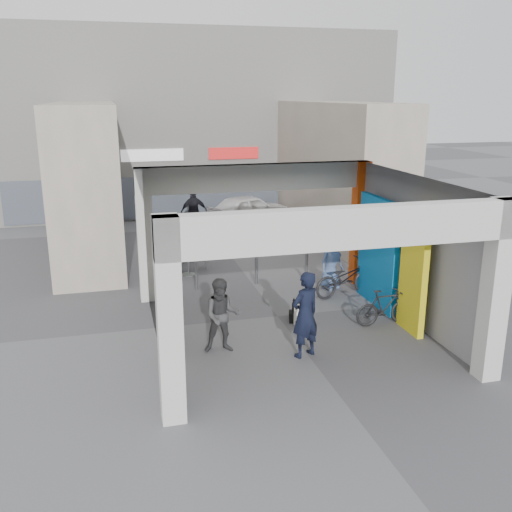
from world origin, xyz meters
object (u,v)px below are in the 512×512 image
object	(u,v)px
produce_stand	(177,253)
man_crates	(194,212)
border_collie	(295,312)
man_with_dog	(305,315)
bicycle_rear	(385,307)
cafe_set	(184,263)
man_back_turned	(222,316)
white_van	(249,209)
man_elderly	(331,262)
bicycle_front	(345,278)

from	to	relation	value
produce_stand	man_crates	world-z (taller)	man_crates
border_collie	man_with_dog	bearing A→B (deg)	-87.75
produce_stand	man_crates	xyz separation A→B (m)	(1.08, 3.48, 0.62)
man_with_dog	bicycle_rear	size ratio (longest dim) A/B	1.26
cafe_set	produce_stand	distance (m)	1.30
cafe_set	bicycle_rear	bearing A→B (deg)	-52.43
produce_stand	man_back_turned	size ratio (longest dim) A/B	0.67
man_with_dog	white_van	bearing A→B (deg)	-121.30
man_crates	white_van	distance (m)	2.85
white_van	cafe_set	bearing A→B (deg)	125.56
bicycle_rear	white_van	size ratio (longest dim) A/B	0.40
border_collie	cafe_set	bearing A→B (deg)	128.31
produce_stand	man_back_turned	bearing A→B (deg)	-67.82
border_collie	bicycle_rear	distance (m)	2.12
bicycle_rear	man_back_turned	bearing A→B (deg)	95.27
man_elderly	bicycle_rear	xyz separation A→B (m)	(0.26, -2.81, -0.34)
produce_stand	man_with_dog	xyz separation A→B (m)	(1.74, -7.71, 0.64)
man_with_dog	man_crates	bearing A→B (deg)	-109.60
man_with_dog	man_elderly	bearing A→B (deg)	-141.40
produce_stand	man_back_turned	world-z (taller)	man_back_turned
man_back_turned	bicycle_rear	bearing A→B (deg)	13.75
man_with_dog	bicycle_rear	bearing A→B (deg)	-177.86
man_with_dog	bicycle_front	size ratio (longest dim) A/B	0.97
cafe_set	man_with_dog	size ratio (longest dim) A/B	0.76
cafe_set	produce_stand	world-z (taller)	cafe_set
produce_stand	man_elderly	world-z (taller)	man_elderly
man_back_turned	bicycle_front	distance (m)	4.68
border_collie	white_van	size ratio (longest dim) A/B	0.18
man_with_dog	man_elderly	size ratio (longest dim) A/B	1.18
man_crates	bicycle_front	world-z (taller)	man_crates
border_collie	man_back_turned	size ratio (longest dim) A/B	0.40
border_collie	bicycle_front	world-z (taller)	bicycle_front
border_collie	man_back_turned	world-z (taller)	man_back_turned
cafe_set	border_collie	distance (m)	5.09
man_back_turned	man_elderly	distance (m)	4.97
man_back_turned	border_collie	bearing A→B (deg)	36.44
white_van	man_with_dog	bearing A→B (deg)	147.18
bicycle_rear	man_with_dog	bearing A→B (deg)	113.67
white_van	border_collie	bearing A→B (deg)	147.79
cafe_set	man_back_turned	xyz separation A→B (m)	(0.08, -5.77, 0.50)
man_back_turned	bicycle_rear	size ratio (longest dim) A/B	1.10
man_back_turned	man_crates	size ratio (longest dim) A/B	0.89
cafe_set	bicycle_rear	xyz separation A→B (m)	(4.08, -5.30, 0.14)
man_back_turned	man_crates	xyz separation A→B (m)	(0.95, 10.55, 0.09)
border_collie	man_crates	distance (m)	9.51
produce_stand	white_van	world-z (taller)	white_van
bicycle_rear	white_van	xyz separation A→B (m)	(-0.54, 11.42, 0.19)
border_collie	bicycle_front	xyz separation A→B (m)	(1.90, 1.48, 0.24)
man_with_dog	man_back_turned	bearing A→B (deg)	-44.88
man_elderly	man_with_dog	bearing A→B (deg)	-141.18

